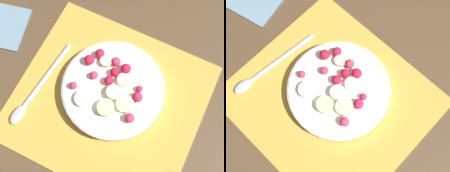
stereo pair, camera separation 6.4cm
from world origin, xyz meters
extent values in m
plane|color=#4C3823|center=(0.00, 0.00, 0.00)|extent=(3.00, 3.00, 0.00)
cube|color=gold|center=(0.00, 0.00, 0.00)|extent=(0.39, 0.36, 0.01)
cylinder|color=white|center=(0.00, 0.02, 0.02)|extent=(0.22, 0.22, 0.02)
torus|color=white|center=(0.00, 0.02, 0.02)|extent=(0.22, 0.22, 0.01)
cylinder|color=white|center=(0.00, 0.02, 0.03)|extent=(0.20, 0.20, 0.00)
cylinder|color=#F4EAB7|center=(0.01, 0.05, 0.03)|extent=(0.04, 0.04, 0.01)
cylinder|color=#F4EAB7|center=(-0.04, -0.03, 0.03)|extent=(0.04, 0.04, 0.01)
cylinder|color=#F4EAB7|center=(0.01, 0.01, 0.04)|extent=(0.04, 0.04, 0.01)
cylinder|color=beige|center=(-0.04, 0.07, 0.04)|extent=(0.03, 0.03, 0.01)
cylinder|color=beige|center=(0.04, 0.00, 0.04)|extent=(0.05, 0.05, 0.01)
cylinder|color=beige|center=(0.01, -0.02, 0.04)|extent=(0.05, 0.05, 0.01)
sphere|color=#DB3356|center=(-0.05, 0.03, 0.04)|extent=(0.02, 0.02, 0.02)
sphere|color=#D12347|center=(0.05, 0.04, 0.04)|extent=(0.01, 0.01, 0.01)
sphere|color=#DB3356|center=(-0.02, 0.08, 0.04)|extent=(0.02, 0.02, 0.02)
sphere|color=red|center=(-0.07, 0.05, 0.04)|extent=(0.02, 0.02, 0.02)
sphere|color=#D12347|center=(0.05, 0.02, 0.04)|extent=(0.02, 0.02, 0.02)
sphere|color=red|center=(0.01, 0.07, 0.04)|extent=(0.02, 0.02, 0.02)
sphere|color=red|center=(-0.01, 0.03, 0.04)|extent=(0.02, 0.02, 0.02)
sphere|color=#B21433|center=(-0.01, 0.05, 0.04)|extent=(0.02, 0.02, 0.02)
sphere|color=red|center=(-0.06, 0.08, 0.04)|extent=(0.02, 0.02, 0.02)
sphere|color=#DB3356|center=(0.06, -0.02, 0.04)|extent=(0.02, 0.02, 0.02)
sphere|color=#DB3356|center=(-0.07, -0.01, 0.04)|extent=(0.02, 0.02, 0.02)
cube|color=#B2B2B7|center=(-0.14, -0.01, 0.01)|extent=(0.03, 0.17, 0.00)
ellipsoid|color=#B2B2B7|center=(-0.16, -0.11, 0.01)|extent=(0.03, 0.05, 0.01)
camera|label=1|loc=(0.09, -0.16, 0.64)|focal=50.00mm
camera|label=2|loc=(0.14, -0.13, 0.64)|focal=50.00mm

